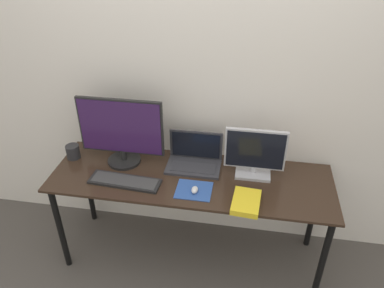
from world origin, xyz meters
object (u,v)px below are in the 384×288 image
object	(u,v)px
book	(246,202)
keyboard	(125,181)
laptop	(195,158)
monitor_right	(255,154)
mouse	(195,190)
monitor_left	(121,132)
mug	(73,152)

from	to	relation	value
book	keyboard	bearing A→B (deg)	173.85
laptop	book	bearing A→B (deg)	-43.98
monitor_right	keyboard	world-z (taller)	monitor_right
laptop	mouse	size ratio (longest dim) A/B	5.66
monitor_left	keyboard	distance (m)	0.33
monitor_left	book	world-z (taller)	monitor_left
monitor_left	mouse	bearing A→B (deg)	-25.23
mug	mouse	bearing A→B (deg)	-14.78
keyboard	laptop	bearing A→B (deg)	33.25
keyboard	mug	size ratio (longest dim) A/B	4.81
book	mug	bearing A→B (deg)	166.33
monitor_left	monitor_right	world-z (taller)	monitor_left
monitor_right	book	xyz separation A→B (m)	(-0.03, -0.31, -0.14)
mouse	laptop	bearing A→B (deg)	99.15
laptop	mug	bearing A→B (deg)	-176.23
monitor_left	mouse	size ratio (longest dim) A/B	8.90
monitor_left	laptop	world-z (taller)	monitor_left
monitor_right	laptop	bearing A→B (deg)	173.91
laptop	monitor_right	bearing A→B (deg)	-6.09
keyboard	book	xyz separation A→B (m)	(0.77, -0.08, 0.01)
mug	book	bearing A→B (deg)	-13.67
monitor_left	laptop	distance (m)	0.52
mouse	keyboard	bearing A→B (deg)	176.88
laptop	mouse	world-z (taller)	laptop
mug	monitor_left	bearing A→B (deg)	2.18
monitor_left	book	xyz separation A→B (m)	(0.85, -0.31, -0.22)
book	mug	xyz separation A→B (m)	(-1.21, 0.29, 0.03)
monitor_left	monitor_right	size ratio (longest dim) A/B	1.47
book	mug	world-z (taller)	mug
monitor_right	mug	distance (m)	1.25
mouse	book	xyz separation A→B (m)	(0.32, -0.06, -0.00)
monitor_left	keyboard	world-z (taller)	monitor_left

